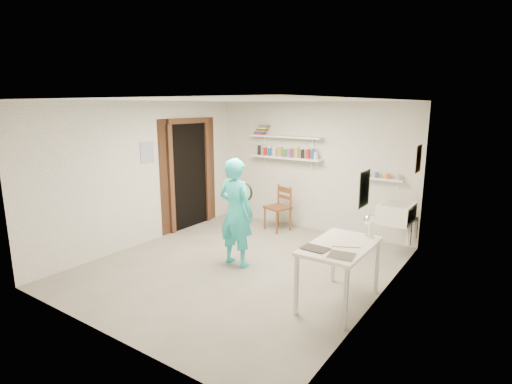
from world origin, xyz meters
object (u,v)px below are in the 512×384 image
Objects in this scene: man at (236,212)px; work_table at (339,274)px; desk_lamp at (370,220)px; wall_clock at (244,192)px; wooden_chair at (278,207)px; belfast_sink at (396,213)px.

man reaches higher than work_table.
desk_lamp is at bearing -172.68° from man.
wall_clock is at bearing 178.86° from desk_lamp.
wooden_chair is at bearing 135.71° from work_table.
work_table is at bearing -13.64° from wall_clock.
belfast_sink is 1.98m from work_table.
desk_lamp reaches higher than belfast_sink.
desk_lamp is (1.92, -0.04, -0.11)m from wall_clock.
man is 1.44× the size of work_table.
man reaches higher than wooden_chair.
belfast_sink is at bearing 40.37° from wall_clock.
wall_clock is 1.72m from wooden_chair.
belfast_sink is 4.31× the size of desk_lamp.
wall_clock is at bearing -58.73° from wooden_chair.
man is at bearing -174.58° from desk_lamp.
belfast_sink is at bearing 16.00° from wooden_chair.
wall_clock is 1.93m from desk_lamp.
wooden_chair is 2.83m from desk_lamp.
belfast_sink is 0.54× the size of work_table.
man is 11.54× the size of desk_lamp.
work_table is at bearing -112.42° from desk_lamp.
belfast_sink is 1.53m from desk_lamp.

